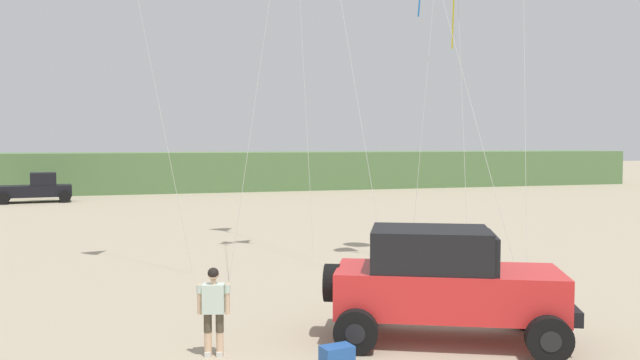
% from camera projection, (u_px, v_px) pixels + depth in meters
% --- Properties ---
extents(dune_ridge, '(90.00, 6.95, 3.17)m').
position_uv_depth(dune_ridge, '(138.00, 172.00, 53.11)').
color(dune_ridge, '#567A47').
rests_on(dune_ridge, ground_plane).
extents(jeep, '(5.00, 3.94, 2.26)m').
position_uv_depth(jeep, '(444.00, 282.00, 12.95)').
color(jeep, red).
rests_on(jeep, ground_plane).
extents(person_watching, '(0.61, 0.38, 1.67)m').
position_uv_depth(person_watching, '(214.00, 307.00, 12.02)').
color(person_watching, '#DBB28E').
rests_on(person_watching, ground_plane).
extents(cooler_box, '(0.61, 0.45, 0.38)m').
position_uv_depth(cooler_box, '(337.00, 356.00, 11.49)').
color(cooler_box, '#23519E').
rests_on(cooler_box, ground_plane).
extents(distant_pickup, '(4.77, 2.81, 1.98)m').
position_uv_depth(distant_pickup, '(37.00, 188.00, 43.40)').
color(distant_pickup, black).
rests_on(distant_pickup, ground_plane).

